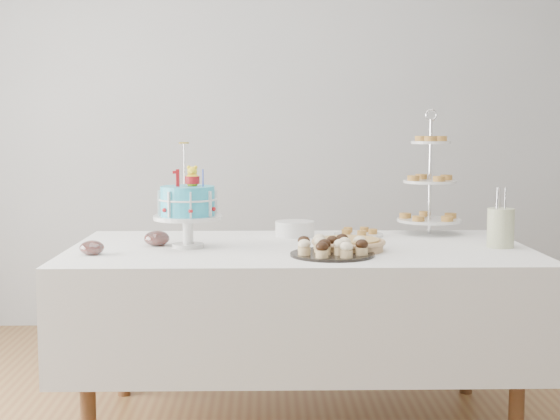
{
  "coord_description": "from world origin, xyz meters",
  "views": [
    {
      "loc": [
        -0.15,
        -2.95,
        1.27
      ],
      "look_at": [
        -0.08,
        0.3,
        0.93
      ],
      "focal_mm": 50.0,
      "sensor_mm": 36.0,
      "label": 1
    }
  ],
  "objects_px": {
    "tiered_stand": "(430,182)",
    "plate_stack": "(295,229)",
    "pastry_plate": "(359,233)",
    "jam_bowl_b": "(157,239)",
    "pie": "(348,244)",
    "jam_bowl_a": "(92,248)",
    "birthday_cake": "(188,219)",
    "table": "(299,299)",
    "cupcake_tray": "(332,246)",
    "utensil_pitcher": "(501,226)"
  },
  "relations": [
    {
      "from": "tiered_stand",
      "to": "plate_stack",
      "type": "bearing_deg",
      "value": -173.61
    },
    {
      "from": "tiered_stand",
      "to": "pastry_plate",
      "type": "bearing_deg",
      "value": -169.16
    },
    {
      "from": "tiered_stand",
      "to": "jam_bowl_b",
      "type": "distance_m",
      "value": 1.3
    },
    {
      "from": "pie",
      "to": "jam_bowl_a",
      "type": "relative_size",
      "value": 3.15
    },
    {
      "from": "pastry_plate",
      "to": "jam_bowl_a",
      "type": "relative_size",
      "value": 2.36
    },
    {
      "from": "birthday_cake",
      "to": "pie",
      "type": "bearing_deg",
      "value": -19.28
    },
    {
      "from": "table",
      "to": "jam_bowl_a",
      "type": "xyz_separation_m",
      "value": [
        -0.83,
        -0.2,
        0.25
      ]
    },
    {
      "from": "pastry_plate",
      "to": "plate_stack",
      "type": "bearing_deg",
      "value": -178.84
    },
    {
      "from": "jam_bowl_b",
      "to": "plate_stack",
      "type": "bearing_deg",
      "value": 24.8
    },
    {
      "from": "plate_stack",
      "to": "jam_bowl_b",
      "type": "bearing_deg",
      "value": -155.2
    },
    {
      "from": "tiered_stand",
      "to": "pastry_plate",
      "type": "xyz_separation_m",
      "value": [
        -0.34,
        -0.07,
        -0.23
      ]
    },
    {
      "from": "jam_bowl_a",
      "to": "pastry_plate",
      "type": "bearing_deg",
      "value": 24.84
    },
    {
      "from": "pie",
      "to": "pastry_plate",
      "type": "relative_size",
      "value": 1.34
    },
    {
      "from": "table",
      "to": "birthday_cake",
      "type": "xyz_separation_m",
      "value": [
        -0.47,
        -0.02,
        0.35
      ]
    },
    {
      "from": "cupcake_tray",
      "to": "jam_bowl_b",
      "type": "relative_size",
      "value": 3.07
    },
    {
      "from": "table",
      "to": "pastry_plate",
      "type": "height_order",
      "value": "pastry_plate"
    },
    {
      "from": "birthday_cake",
      "to": "utensil_pitcher",
      "type": "height_order",
      "value": "birthday_cake"
    },
    {
      "from": "plate_stack",
      "to": "jam_bowl_a",
      "type": "height_order",
      "value": "plate_stack"
    },
    {
      "from": "birthday_cake",
      "to": "jam_bowl_b",
      "type": "height_order",
      "value": "birthday_cake"
    },
    {
      "from": "table",
      "to": "tiered_stand",
      "type": "xyz_separation_m",
      "value": [
        0.63,
        0.38,
        0.47
      ]
    },
    {
      "from": "pie",
      "to": "jam_bowl_a",
      "type": "distance_m",
      "value": 1.03
    },
    {
      "from": "pie",
      "to": "jam_bowl_b",
      "type": "xyz_separation_m",
      "value": [
        -0.8,
        0.15,
        0.0
      ]
    },
    {
      "from": "pie",
      "to": "pastry_plate",
      "type": "distance_m",
      "value": 0.44
    },
    {
      "from": "tiered_stand",
      "to": "cupcake_tray",
      "type": "bearing_deg",
      "value": -129.22
    },
    {
      "from": "table",
      "to": "pastry_plate",
      "type": "xyz_separation_m",
      "value": [
        0.29,
        0.32,
        0.24
      ]
    },
    {
      "from": "pastry_plate",
      "to": "jam_bowl_a",
      "type": "bearing_deg",
      "value": -155.16
    },
    {
      "from": "cupcake_tray",
      "to": "plate_stack",
      "type": "bearing_deg",
      "value": 102.68
    },
    {
      "from": "cupcake_tray",
      "to": "jam_bowl_b",
      "type": "bearing_deg",
      "value": 158.86
    },
    {
      "from": "plate_stack",
      "to": "pastry_plate",
      "type": "bearing_deg",
      "value": 1.16
    },
    {
      "from": "pastry_plate",
      "to": "jam_bowl_b",
      "type": "distance_m",
      "value": 0.94
    },
    {
      "from": "utensil_pitcher",
      "to": "tiered_stand",
      "type": "bearing_deg",
      "value": 102.58
    },
    {
      "from": "table",
      "to": "cupcake_tray",
      "type": "xyz_separation_m",
      "value": [
        0.12,
        -0.24,
        0.26
      ]
    },
    {
      "from": "pie",
      "to": "utensil_pitcher",
      "type": "relative_size",
      "value": 1.21
    },
    {
      "from": "pie",
      "to": "jam_bowl_b",
      "type": "bearing_deg",
      "value": 169.57
    },
    {
      "from": "tiered_stand",
      "to": "plate_stack",
      "type": "distance_m",
      "value": 0.67
    },
    {
      "from": "cupcake_tray",
      "to": "pastry_plate",
      "type": "height_order",
      "value": "cupcake_tray"
    },
    {
      "from": "plate_stack",
      "to": "utensil_pitcher",
      "type": "relative_size",
      "value": 0.72
    },
    {
      "from": "jam_bowl_a",
      "to": "utensil_pitcher",
      "type": "xyz_separation_m",
      "value": [
        1.67,
        0.16,
        0.06
      ]
    },
    {
      "from": "birthday_cake",
      "to": "plate_stack",
      "type": "relative_size",
      "value": 2.43
    },
    {
      "from": "tiered_stand",
      "to": "table",
      "type": "bearing_deg",
      "value": -148.62
    },
    {
      "from": "pie",
      "to": "tiered_stand",
      "type": "height_order",
      "value": "tiered_stand"
    },
    {
      "from": "pie",
      "to": "cupcake_tray",
      "type": "bearing_deg",
      "value": -120.21
    },
    {
      "from": "birthday_cake",
      "to": "cupcake_tray",
      "type": "height_order",
      "value": "birthday_cake"
    },
    {
      "from": "plate_stack",
      "to": "table",
      "type": "bearing_deg",
      "value": -88.62
    },
    {
      "from": "table",
      "to": "pie",
      "type": "xyz_separation_m",
      "value": [
        0.19,
        -0.11,
        0.25
      ]
    },
    {
      "from": "cupcake_tray",
      "to": "birthday_cake",
      "type": "bearing_deg",
      "value": 159.01
    },
    {
      "from": "cupcake_tray",
      "to": "jam_bowl_a",
      "type": "height_order",
      "value": "cupcake_tray"
    },
    {
      "from": "cupcake_tray",
      "to": "jam_bowl_b",
      "type": "height_order",
      "value": "cupcake_tray"
    },
    {
      "from": "table",
      "to": "jam_bowl_b",
      "type": "xyz_separation_m",
      "value": [
        -0.61,
        0.04,
        0.26
      ]
    },
    {
      "from": "birthday_cake",
      "to": "tiered_stand",
      "type": "xyz_separation_m",
      "value": [
        1.1,
        0.4,
        0.12
      ]
    }
  ]
}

